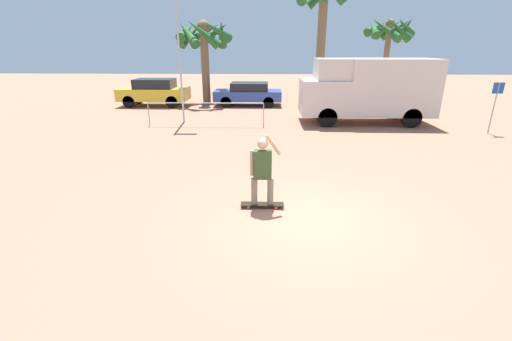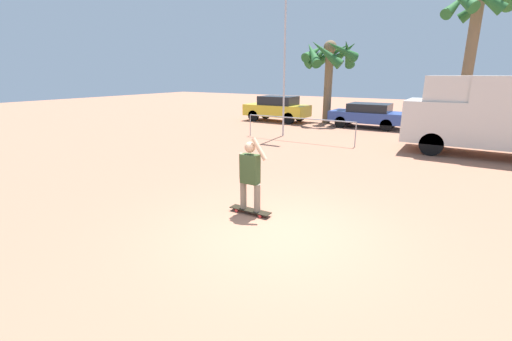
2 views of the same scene
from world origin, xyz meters
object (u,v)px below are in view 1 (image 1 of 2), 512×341
parked_car_blue (248,93)px  palm_tree_near_van (390,32)px  skateboard (262,204)px  camper_van (369,88)px  parked_car_yellow (154,92)px  palm_tree_center_background (323,6)px  street_sign (495,101)px  person_skateboarder (262,168)px  palm_tree_far_left (204,37)px  flagpole (179,23)px

parked_car_blue → palm_tree_near_van: (9.34, 3.65, 3.63)m
skateboard → palm_tree_near_van: palm_tree_near_van is taller
camper_van → parked_car_yellow: size_ratio=1.46×
palm_tree_near_van → palm_tree_center_background: (-4.82, -1.57, 1.40)m
palm_tree_near_van → street_sign: size_ratio=2.57×
person_skateboarder → parked_car_yellow: 15.51m
palm_tree_near_van → palm_tree_far_left: size_ratio=1.06×
skateboard → flagpole: flagpole is taller
person_skateboarder → parked_car_yellow: person_skateboarder is taller
street_sign → palm_tree_far_left: bearing=150.3°
palm_tree_far_left → palm_tree_center_background: bearing=11.6°
skateboard → flagpole: bearing=112.8°
skateboard → parked_car_yellow: 15.52m
palm_tree_center_background → street_sign: 11.68m
camper_van → parked_car_yellow: camper_van is taller
person_skateboarder → street_sign: street_sign is taller
camper_van → palm_tree_near_van: (3.45, 8.59, 2.75)m
palm_tree_center_background → flagpole: (-7.30, -7.15, -1.34)m
parked_car_blue → palm_tree_far_left: bearing=167.6°
skateboard → camper_van: (4.79, 9.37, 1.54)m
skateboard → parked_car_blue: bearing=94.4°
palm_tree_center_background → flagpole: size_ratio=0.97×
parked_car_yellow → street_sign: (16.21, -6.56, 0.51)m
palm_tree_far_left → flagpole: 5.69m
palm_tree_near_van → street_sign: bearing=-83.8°
camper_van → palm_tree_near_van: bearing=68.1°
camper_van → parked_car_yellow: (-11.60, 4.55, -0.76)m
person_skateboarder → camper_van: camper_van is taller
parked_car_yellow → camper_van: bearing=-21.4°
palm_tree_center_background → palm_tree_far_left: 7.59m
person_skateboarder → parked_car_blue: bearing=94.4°
skateboard → street_sign: bearing=38.1°
skateboard → person_skateboarder: bearing=180.0°
person_skateboarder → palm_tree_near_van: palm_tree_near_van is taller
person_skateboarder → parked_car_yellow: (-6.81, 13.93, -0.10)m
flagpole → parked_car_yellow: bearing=122.0°
skateboard → palm_tree_far_left: size_ratio=0.19×
flagpole → street_sign: (13.27, -1.87, -3.07)m
palm_tree_far_left → flagpole: bearing=-90.8°
camper_van → parked_car_blue: (-5.89, 4.94, -0.88)m
palm_tree_near_van → flagpole: (-12.12, -8.73, 0.06)m
camper_van → street_sign: (4.61, -2.00, -0.26)m
person_skateboarder → flagpole: flagpole is taller
parked_car_blue → palm_tree_center_background: 7.07m
parked_car_yellow → person_skateboarder: bearing=-63.9°
parked_car_blue → skateboard: bearing=-85.6°
palm_tree_center_background → palm_tree_far_left: palm_tree_center_background is taller
palm_tree_center_background → skateboard: bearing=-101.8°
parked_car_yellow → palm_tree_center_background: 11.61m
parked_car_blue → street_sign: bearing=-33.5°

